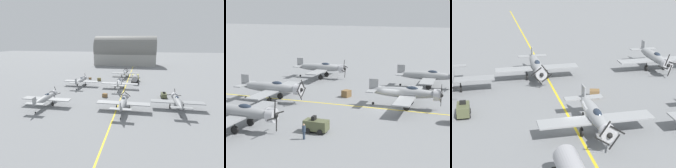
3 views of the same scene
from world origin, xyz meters
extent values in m
plane|color=slate|center=(0.00, 0.00, 0.00)|extent=(400.00, 400.00, 0.00)
cube|color=yellow|center=(0.00, 0.00, 0.00)|extent=(0.30, 160.00, 0.01)
ellipsoid|color=#929497|center=(-17.25, -17.05, 2.05)|extent=(1.50, 9.50, 1.42)
cylinder|color=#B7B7BC|center=(-17.25, -12.60, 2.05)|extent=(1.58, 0.90, 1.58)
ellipsoid|color=#232D3D|center=(-17.25, -15.91, 2.61)|extent=(0.80, 1.70, 0.76)
cube|color=#929497|center=(-17.25, -16.29, 1.71)|extent=(12.00, 2.10, 0.16)
cube|color=#929497|center=(-17.25, -21.14, 2.20)|extent=(4.40, 1.10, 0.12)
cube|color=#929497|center=(-17.25, -21.14, 2.85)|extent=(0.14, 1.30, 1.60)
sphere|color=black|center=(-17.25, -12.10, 2.05)|extent=(0.56, 0.56, 0.56)
cube|color=black|center=(-17.52, -12.10, 1.22)|extent=(0.68, 0.06, 1.71)
cube|color=black|center=(-16.41, -12.10, 1.78)|extent=(1.71, 0.06, 0.68)
cube|color=black|center=(-16.97, -12.10, 2.88)|extent=(0.68, 0.06, 1.71)
cube|color=black|center=(-18.08, -12.10, 2.32)|extent=(1.71, 0.06, 0.68)
cylinder|color=black|center=(-18.75, -16.29, 1.08)|extent=(0.14, 0.14, 1.26)
cylinder|color=black|center=(-18.75, -16.29, 0.45)|extent=(0.22, 0.90, 0.90)
cylinder|color=black|center=(-15.75, -16.29, 1.08)|extent=(0.14, 0.14, 1.26)
cylinder|color=black|center=(-15.75, -16.29, 0.45)|extent=(0.22, 0.90, 0.90)
cylinder|color=black|center=(-17.25, -21.20, 0.18)|extent=(0.12, 0.36, 0.36)
cube|color=black|center=(12.92, -9.04, 2.16)|extent=(1.75, 0.06, 0.36)
cylinder|color=black|center=(12.28, -13.23, 1.08)|extent=(0.14, 0.14, 1.26)
cylinder|color=black|center=(12.28, -13.23, 0.45)|extent=(0.22, 0.90, 0.90)
cylinder|color=black|center=(13.78, -18.14, 0.18)|extent=(0.12, 0.36, 0.36)
ellipsoid|color=#939598|center=(-1.71, 1.64, 2.05)|extent=(1.50, 9.50, 1.42)
cylinder|color=#B7B7BC|center=(-1.71, 6.09, 2.05)|extent=(1.58, 0.90, 1.58)
ellipsoid|color=#232D3D|center=(-1.71, 2.78, 2.61)|extent=(0.80, 1.70, 0.76)
cube|color=#939598|center=(-1.71, 2.40, 1.71)|extent=(12.00, 2.10, 0.16)
cube|color=#939598|center=(-1.71, -2.45, 2.20)|extent=(4.40, 1.10, 0.12)
cube|color=#939598|center=(-1.71, -2.45, 2.85)|extent=(0.14, 1.30, 1.60)
sphere|color=black|center=(-1.71, 6.59, 2.05)|extent=(0.56, 0.56, 0.56)
cube|color=black|center=(-2.44, 6.59, 2.53)|extent=(1.54, 0.06, 1.08)
cube|color=black|center=(-2.19, 6.59, 1.32)|extent=(1.08, 0.06, 1.54)
cube|color=black|center=(-0.98, 6.59, 1.57)|extent=(1.54, 0.06, 1.08)
cube|color=black|center=(-1.22, 6.59, 2.78)|extent=(1.08, 0.06, 1.54)
cylinder|color=black|center=(-3.21, 2.40, 1.08)|extent=(0.14, 0.14, 1.26)
cylinder|color=black|center=(-3.21, 2.40, 0.45)|extent=(0.22, 0.90, 0.90)
cylinder|color=black|center=(-0.21, 2.40, 1.08)|extent=(0.14, 0.14, 1.26)
cylinder|color=black|center=(-0.21, 2.40, 0.45)|extent=(0.22, 0.90, 0.90)
cylinder|color=black|center=(-1.71, -2.51, 0.18)|extent=(0.12, 0.36, 0.36)
ellipsoid|color=gray|center=(1.53, -16.89, 2.05)|extent=(1.50, 9.50, 1.42)
cylinder|color=#B7B7BC|center=(1.53, -12.44, 2.05)|extent=(1.58, 0.90, 1.58)
ellipsoid|color=#232D3D|center=(1.53, -15.75, 2.61)|extent=(0.80, 1.70, 0.76)
cube|color=gray|center=(1.53, -16.13, 1.71)|extent=(12.00, 2.10, 0.16)
cube|color=gray|center=(1.53, -20.98, 2.20)|extent=(4.40, 1.10, 0.12)
cube|color=gray|center=(1.53, -20.98, 2.85)|extent=(0.14, 1.30, 1.60)
sphere|color=black|center=(1.53, -11.94, 2.05)|extent=(0.56, 0.56, 0.56)
cube|color=black|center=(1.00, -11.94, 2.75)|extent=(1.17, 0.06, 1.48)
cube|color=black|center=(0.83, -11.94, 1.52)|extent=(1.48, 0.06, 1.17)
cube|color=black|center=(2.05, -11.94, 1.35)|extent=(1.17, 0.06, 1.48)
cube|color=black|center=(2.22, -11.94, 2.58)|extent=(1.48, 0.06, 1.17)
cylinder|color=black|center=(0.03, -16.13, 1.08)|extent=(0.14, 0.14, 1.26)
cylinder|color=black|center=(0.03, -16.13, 0.45)|extent=(0.22, 0.90, 0.90)
cylinder|color=black|center=(3.03, -16.13, 1.08)|extent=(0.14, 0.14, 1.26)
cylinder|color=black|center=(3.03, -16.13, 0.45)|extent=(0.22, 0.90, 0.90)
cylinder|color=black|center=(1.53, -21.04, 0.18)|extent=(0.12, 0.36, 0.36)
cube|color=#515638|center=(11.74, -5.28, 0.80)|extent=(1.40, 2.60, 1.10)
cube|color=black|center=(11.74, -5.54, 1.57)|extent=(0.70, 0.36, 0.44)
cylinder|color=black|center=(11.05, -4.57, 0.30)|extent=(0.20, 0.60, 0.60)
cylinder|color=black|center=(12.42, -4.57, 0.30)|extent=(0.20, 0.60, 0.60)
cylinder|color=black|center=(11.05, -6.00, 0.30)|extent=(0.20, 0.60, 0.60)
cylinder|color=black|center=(12.42, -6.00, 0.30)|extent=(0.20, 0.60, 0.60)
cube|color=brown|center=(-4.59, -7.41, 0.52)|extent=(1.48, 1.34, 1.03)
camera|label=1|loc=(5.44, -53.50, 15.48)|focal=28.00mm
camera|label=2|loc=(47.21, 10.27, 13.43)|focal=60.00mm
camera|label=3|loc=(9.04, 35.41, 18.20)|focal=60.00mm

